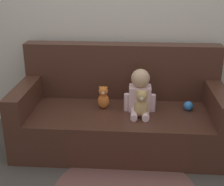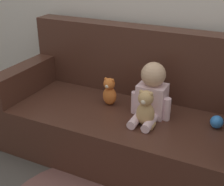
% 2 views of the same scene
% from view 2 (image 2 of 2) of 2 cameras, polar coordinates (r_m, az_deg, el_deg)
% --- Properties ---
extents(ground_plane, '(12.00, 12.00, 0.00)m').
position_cam_2_polar(ground_plane, '(2.61, 2.50, -10.82)').
color(ground_plane, '#4C4742').
extents(couch, '(1.99, 0.87, 0.96)m').
position_cam_2_polar(couch, '(2.49, 3.33, -3.89)').
color(couch, '#47281E').
rests_on(couch, ground_plane).
extents(person_baby, '(0.30, 0.36, 0.41)m').
position_cam_2_polar(person_baby, '(2.26, 7.22, -0.10)').
color(person_baby, silver).
rests_on(person_baby, couch).
extents(teddy_bear_brown, '(0.16, 0.12, 0.27)m').
position_cam_2_polar(teddy_bear_brown, '(2.16, 6.12, -2.99)').
color(teddy_bear_brown, tan).
rests_on(teddy_bear_brown, couch).
extents(plush_toy_side, '(0.11, 0.10, 0.23)m').
position_cam_2_polar(plush_toy_side, '(2.43, -0.47, 0.26)').
color(plush_toy_side, orange).
rests_on(plush_toy_side, couch).
extents(toy_ball, '(0.09, 0.09, 0.09)m').
position_cam_2_polar(toy_ball, '(2.27, 18.62, -5.03)').
color(toy_ball, '#337FDB').
rests_on(toy_ball, couch).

